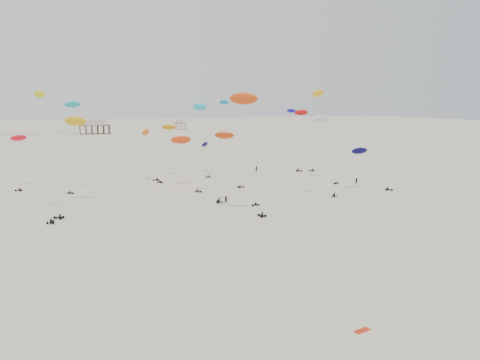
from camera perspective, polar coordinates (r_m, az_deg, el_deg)
name	(u,v)px	position (r m, az deg, el deg)	size (l,w,h in m)	color
ground_plane	(146,156)	(203.89, -11.43, 2.93)	(900.00, 900.00, 0.00)	beige
pavilion_main	(95,128)	(351.06, -17.29, 6.08)	(21.00, 13.00, 9.80)	brown
pavilion_small	(180,125)	(391.66, -7.27, 6.64)	(9.00, 7.00, 8.00)	brown
pier_fence	(15,135)	(351.57, -25.77, 5.01)	(80.20, 0.20, 1.50)	black
rig_0	(167,137)	(142.81, -8.86, 5.16)	(8.87, 14.58, 18.76)	black
rig_1	(206,138)	(112.67, -4.15, 5.10)	(3.49, 16.08, 23.92)	black
rig_2	(229,146)	(105.56, -1.32, 4.13)	(8.20, 9.56, 16.92)	black
rig_4	(72,121)	(127.69, -19.81, 6.79)	(5.02, 8.79, 23.12)	black
rig_5	(44,138)	(99.90, -22.83, 4.70)	(3.44, 13.23, 25.54)	black
rig_6	(365,158)	(126.09, 14.98, 2.63)	(9.55, 7.06, 12.10)	black
rig_7	(230,132)	(132.15, -1.23, 5.86)	(3.01, 16.94, 26.00)	black
rig_8	(323,126)	(140.89, 10.09, 6.50)	(5.06, 13.24, 20.16)	black
rig_9	(19,148)	(137.86, -25.37, 3.56)	(4.76, 10.14, 14.68)	black
rig_10	(73,134)	(109.12, -19.68, 5.27)	(8.64, 18.35, 22.93)	black
rig_11	(295,140)	(154.31, 6.74, 4.81)	(5.19, 4.49, 20.66)	black
rig_12	(205,151)	(150.66, -4.23, 3.60)	(5.58, 14.30, 14.03)	black
rig_13	(148,141)	(137.68, -11.21, 4.75)	(5.28, 4.81, 15.28)	black
rig_14	(182,144)	(127.75, -7.03, 4.32)	(5.76, 14.27, 16.12)	black
rig_15	(246,112)	(93.81, 0.69, 8.30)	(6.26, 7.89, 24.86)	black
rig_16	(322,114)	(112.50, 9.92, 7.93)	(8.05, 4.64, 25.92)	black
rig_17	(303,121)	(166.65, 7.65, 7.17)	(6.67, 16.23, 22.51)	black
spectator_0	(226,203)	(106.72, -1.73, -2.81)	(0.71, 0.49, 1.96)	black
spectator_1	(357,184)	(134.30, 14.02, -0.52)	(1.10, 0.64, 2.25)	black
spectator_3	(256,172)	(153.49, 2.01, 0.99)	(0.84, 0.58, 2.32)	black
grounded_kite_b	(362,331)	(51.01, 14.67, -17.36)	(1.80, 0.70, 0.07)	red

